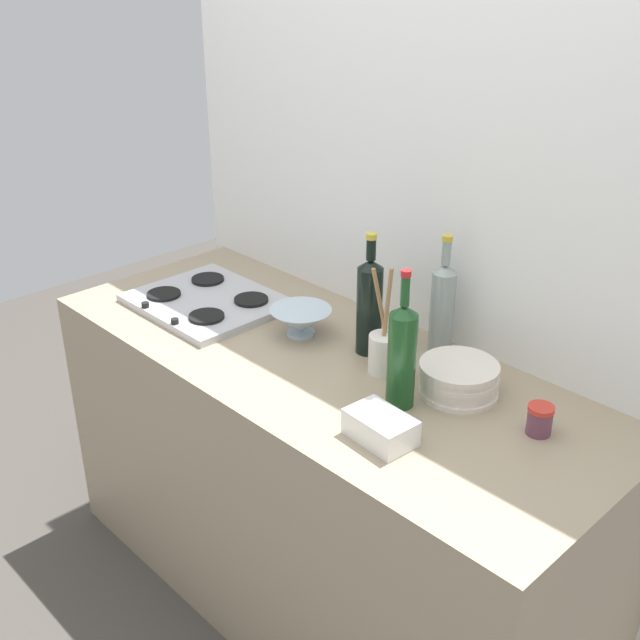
{
  "coord_description": "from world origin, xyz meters",
  "views": [
    {
      "loc": [
        1.41,
        -1.37,
        1.98
      ],
      "look_at": [
        0.0,
        0.0,
        1.02
      ],
      "focal_mm": 44.03,
      "sensor_mm": 36.0,
      "label": 1
    }
  ],
  "objects_px": {
    "butter_dish": "(381,427)",
    "condiment_jar_front": "(540,420)",
    "utensil_crock": "(384,351)",
    "wine_bottle_leftmost": "(369,305)",
    "wine_bottle_mid_left": "(442,306)",
    "wine_bottle_mid_right": "(402,354)",
    "stovetop_hob": "(207,301)",
    "mixing_bowl": "(301,321)",
    "plate_stack": "(459,379)"
  },
  "relations": [
    {
      "from": "mixing_bowl",
      "to": "condiment_jar_front",
      "type": "distance_m",
      "value": 0.79
    },
    {
      "from": "stovetop_hob",
      "to": "butter_dish",
      "type": "xyz_separation_m",
      "value": [
        0.9,
        -0.16,
        0.02
      ]
    },
    {
      "from": "stovetop_hob",
      "to": "wine_bottle_mid_right",
      "type": "distance_m",
      "value": 0.84
    },
    {
      "from": "condiment_jar_front",
      "to": "wine_bottle_mid_left",
      "type": "bearing_deg",
      "value": 159.44
    },
    {
      "from": "wine_bottle_mid_left",
      "to": "condiment_jar_front",
      "type": "bearing_deg",
      "value": -20.56
    },
    {
      "from": "butter_dish",
      "to": "mixing_bowl",
      "type": "bearing_deg",
      "value": 156.11
    },
    {
      "from": "plate_stack",
      "to": "wine_bottle_leftmost",
      "type": "xyz_separation_m",
      "value": [
        -0.32,
        0.0,
        0.11
      ]
    },
    {
      "from": "utensil_crock",
      "to": "butter_dish",
      "type": "bearing_deg",
      "value": -49.35
    },
    {
      "from": "wine_bottle_mid_right",
      "to": "wine_bottle_mid_left",
      "type": "bearing_deg",
      "value": 109.77
    },
    {
      "from": "wine_bottle_mid_left",
      "to": "condiment_jar_front",
      "type": "xyz_separation_m",
      "value": [
        0.43,
        -0.16,
        -0.1
      ]
    },
    {
      "from": "condiment_jar_front",
      "to": "stovetop_hob",
      "type": "bearing_deg",
      "value": -173.35
    },
    {
      "from": "plate_stack",
      "to": "wine_bottle_leftmost",
      "type": "bearing_deg",
      "value": 179.93
    },
    {
      "from": "plate_stack",
      "to": "wine_bottle_mid_right",
      "type": "xyz_separation_m",
      "value": [
        -0.07,
        -0.15,
        0.1
      ]
    },
    {
      "from": "wine_bottle_leftmost",
      "to": "utensil_crock",
      "type": "distance_m",
      "value": 0.15
    },
    {
      "from": "stovetop_hob",
      "to": "wine_bottle_leftmost",
      "type": "distance_m",
      "value": 0.61
    },
    {
      "from": "wine_bottle_mid_left",
      "to": "mixing_bowl",
      "type": "relative_size",
      "value": 1.9
    },
    {
      "from": "stovetop_hob",
      "to": "wine_bottle_leftmost",
      "type": "relative_size",
      "value": 1.29
    },
    {
      "from": "wine_bottle_mid_left",
      "to": "condiment_jar_front",
      "type": "relative_size",
      "value": 4.68
    },
    {
      "from": "plate_stack",
      "to": "stovetop_hob",
      "type": "bearing_deg",
      "value": -170.91
    },
    {
      "from": "stovetop_hob",
      "to": "utensil_crock",
      "type": "relative_size",
      "value": 1.52
    },
    {
      "from": "wine_bottle_mid_left",
      "to": "utensil_crock",
      "type": "bearing_deg",
      "value": -99.16
    },
    {
      "from": "plate_stack",
      "to": "utensil_crock",
      "type": "xyz_separation_m",
      "value": [
        -0.21,
        -0.06,
        0.02
      ]
    },
    {
      "from": "wine_bottle_mid_right",
      "to": "utensil_crock",
      "type": "height_order",
      "value": "wine_bottle_mid_right"
    },
    {
      "from": "butter_dish",
      "to": "condiment_jar_front",
      "type": "relative_size",
      "value": 2.15
    },
    {
      "from": "wine_bottle_mid_left",
      "to": "butter_dish",
      "type": "relative_size",
      "value": 2.17
    },
    {
      "from": "plate_stack",
      "to": "mixing_bowl",
      "type": "distance_m",
      "value": 0.54
    },
    {
      "from": "wine_bottle_mid_right",
      "to": "butter_dish",
      "type": "bearing_deg",
      "value": -64.93
    },
    {
      "from": "plate_stack",
      "to": "condiment_jar_front",
      "type": "xyz_separation_m",
      "value": [
        0.25,
        -0.01,
        -0.01
      ]
    },
    {
      "from": "wine_bottle_leftmost",
      "to": "wine_bottle_mid_left",
      "type": "xyz_separation_m",
      "value": [
        0.14,
        0.15,
        -0.01
      ]
    },
    {
      "from": "wine_bottle_mid_left",
      "to": "wine_bottle_leftmost",
      "type": "bearing_deg",
      "value": -133.39
    },
    {
      "from": "plate_stack",
      "to": "mixing_bowl",
      "type": "height_order",
      "value": "plate_stack"
    },
    {
      "from": "condiment_jar_front",
      "to": "utensil_crock",
      "type": "bearing_deg",
      "value": -174.3
    },
    {
      "from": "wine_bottle_mid_right",
      "to": "butter_dish",
      "type": "relative_size",
      "value": 2.28
    },
    {
      "from": "wine_bottle_mid_left",
      "to": "wine_bottle_mid_right",
      "type": "xyz_separation_m",
      "value": [
        0.11,
        -0.3,
        0.0
      ]
    },
    {
      "from": "stovetop_hob",
      "to": "wine_bottle_leftmost",
      "type": "height_order",
      "value": "wine_bottle_leftmost"
    },
    {
      "from": "wine_bottle_leftmost",
      "to": "wine_bottle_mid_left",
      "type": "relative_size",
      "value": 1.02
    },
    {
      "from": "stovetop_hob",
      "to": "condiment_jar_front",
      "type": "relative_size",
      "value": 6.13
    },
    {
      "from": "utensil_crock",
      "to": "plate_stack",
      "type": "bearing_deg",
      "value": 14.78
    },
    {
      "from": "mixing_bowl",
      "to": "utensil_crock",
      "type": "distance_m",
      "value": 0.32
    },
    {
      "from": "plate_stack",
      "to": "butter_dish",
      "type": "relative_size",
      "value": 1.32
    },
    {
      "from": "wine_bottle_leftmost",
      "to": "mixing_bowl",
      "type": "height_order",
      "value": "wine_bottle_leftmost"
    },
    {
      "from": "wine_bottle_leftmost",
      "to": "butter_dish",
      "type": "distance_m",
      "value": 0.46
    },
    {
      "from": "stovetop_hob",
      "to": "condiment_jar_front",
      "type": "bearing_deg",
      "value": 6.65
    },
    {
      "from": "wine_bottle_mid_right",
      "to": "stovetop_hob",
      "type": "bearing_deg",
      "value": 179.48
    },
    {
      "from": "utensil_crock",
      "to": "wine_bottle_leftmost",
      "type": "bearing_deg",
      "value": 152.5
    },
    {
      "from": "mixing_bowl",
      "to": "butter_dish",
      "type": "height_order",
      "value": "mixing_bowl"
    },
    {
      "from": "wine_bottle_mid_right",
      "to": "utensil_crock",
      "type": "distance_m",
      "value": 0.19
    },
    {
      "from": "stovetop_hob",
      "to": "wine_bottle_mid_right",
      "type": "xyz_separation_m",
      "value": [
        0.83,
        -0.01,
        0.13
      ]
    },
    {
      "from": "stovetop_hob",
      "to": "utensil_crock",
      "type": "height_order",
      "value": "utensil_crock"
    },
    {
      "from": "condiment_jar_front",
      "to": "wine_bottle_leftmost",
      "type": "bearing_deg",
      "value": 178.95
    }
  ]
}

